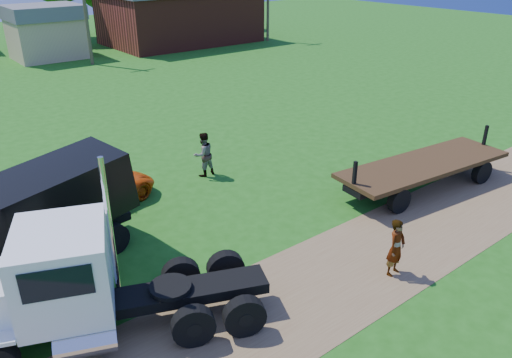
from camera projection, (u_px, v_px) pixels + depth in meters
ground at (340, 274)px, 15.59m from camera, size 140.00×140.00×0.00m
dirt_track at (340, 274)px, 15.59m from camera, size 120.00×4.20×0.01m
white_semi_tractor at (71, 286)px, 12.42m from camera, size 7.91×5.16×4.74m
black_dump_truck at (17, 220)px, 14.94m from camera, size 7.92×3.36×3.37m
orange_pickup at (97, 191)px, 19.42m from camera, size 5.23×3.43×1.34m
flatbed_trailer at (424, 168)px, 20.91m from camera, size 8.26×3.29×2.06m
spectator_a at (396, 248)px, 15.24m from camera, size 0.74×0.54×1.89m
spectator_b at (203, 154)px, 21.99m from camera, size 1.01×0.80×2.00m
brick_building at (180, 17)px, 53.07m from camera, size 15.40×10.40×5.30m
tan_shed at (46, 31)px, 45.28m from camera, size 6.20×5.40×4.70m
utility_poles at (85, 8)px, 41.89m from camera, size 42.20×0.28×9.00m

